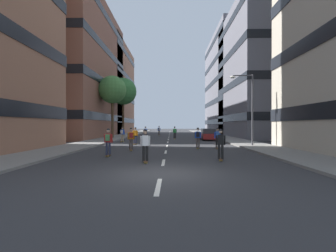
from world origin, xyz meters
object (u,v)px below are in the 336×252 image
object	(u,v)px
skater_9	(135,135)
street_tree_near	(123,92)
skater_2	(108,140)
skater_7	(145,144)
streetlamp_right	(248,102)
parked_car_near	(208,135)
skater_0	(159,130)
skater_5	(145,132)
street_tree_mid	(112,90)
skater_3	(122,133)
skater_4	(198,137)
skater_6	(131,138)
skater_1	(217,137)
skater_8	(175,132)
skater_10	(221,143)

from	to	relation	value
skater_9	street_tree_near	bearing A→B (deg)	105.05
skater_2	skater_7	size ratio (longest dim) A/B	1.00
streetlamp_right	parked_car_near	bearing A→B (deg)	102.90
skater_0	skater_5	size ratio (longest dim) A/B	1.00
streetlamp_right	skater_2	size ratio (longest dim) A/B	3.65
street_tree_mid	skater_3	distance (m)	9.75
skater_4	skater_6	xyz separation A→B (m)	(-5.38, -1.66, 0.00)
skater_1	skater_8	bearing A→B (deg)	103.69
streetlamp_right	street_tree_mid	bearing A→B (deg)	140.70
skater_10	skater_8	bearing A→B (deg)	96.43
skater_7	skater_6	bearing A→B (deg)	106.47
skater_1	skater_9	distance (m)	8.71
streetlamp_right	skater_0	world-z (taller)	streetlamp_right
parked_car_near	skater_10	size ratio (longest dim) A/B	2.47
skater_2	skater_5	bearing A→B (deg)	89.17
street_tree_near	skater_2	distance (m)	28.87
streetlamp_right	skater_2	xyz separation A→B (m)	(-11.10, -6.98, -3.12)
parked_car_near	skater_5	world-z (taller)	skater_5
skater_1	streetlamp_right	bearing A→B (deg)	32.79
skater_9	skater_10	world-z (taller)	same
streetlamp_right	skater_8	world-z (taller)	streetlamp_right
skater_5	skater_7	size ratio (longest dim) A/B	1.00
skater_1	skater_2	size ratio (longest dim) A/B	1.00
skater_2	skater_10	size ratio (longest dim) A/B	1.00
parked_car_near	skater_5	size ratio (longest dim) A/B	2.47
street_tree_near	skater_2	size ratio (longest dim) A/B	5.76
skater_4	street_tree_mid	bearing A→B (deg)	126.45
parked_car_near	skater_7	xyz separation A→B (m)	(-6.24, -19.17, 0.29)
parked_car_near	streetlamp_right	distance (m)	10.53
street_tree_mid	skater_0	bearing A→B (deg)	61.72
skater_2	skater_6	xyz separation A→B (m)	(0.88, 3.45, 0.00)
skater_6	skater_8	bearing A→B (deg)	76.77
skater_5	skater_7	world-z (taller)	same
skater_8	skater_10	bearing A→B (deg)	-83.57
skater_9	skater_4	bearing A→B (deg)	-34.95
parked_car_near	skater_10	distance (m)	18.48
skater_6	skater_9	bearing A→B (deg)	95.37
street_tree_near	street_tree_mid	world-z (taller)	street_tree_near
skater_2	skater_5	xyz separation A→B (m)	(0.28, 19.36, 0.00)
skater_4	skater_8	bearing A→B (deg)	97.38
skater_6	skater_7	world-z (taller)	same
skater_2	skater_6	bearing A→B (deg)	75.70
skater_6	skater_9	xyz separation A→B (m)	(-0.55, 5.81, -0.03)
skater_0	skater_8	xyz separation A→B (m)	(2.87, -12.61, -0.03)
skater_3	skater_6	distance (m)	9.71
skater_0	skater_3	size ratio (longest dim) A/B	1.00
streetlamp_right	skater_5	bearing A→B (deg)	131.17
skater_4	skater_0	bearing A→B (deg)	100.01
skater_3	skater_8	xyz separation A→B (m)	(6.21, 6.00, -0.03)
street_tree_mid	skater_3	world-z (taller)	street_tree_mid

